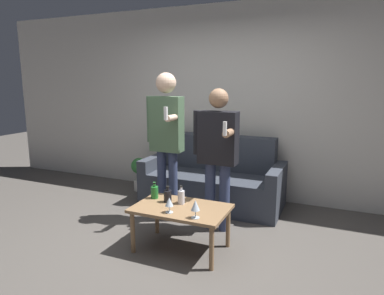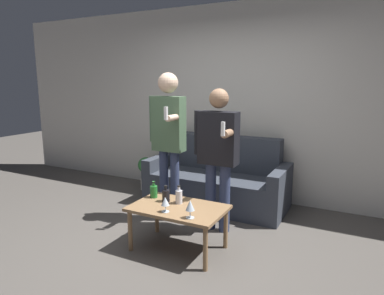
% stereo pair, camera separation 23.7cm
% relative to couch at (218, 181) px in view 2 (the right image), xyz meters
% --- Properties ---
extents(ground_plane, '(16.00, 16.00, 0.00)m').
position_rel_couch_xyz_m(ground_plane, '(0.06, -1.56, -0.32)').
color(ground_plane, '#514C47').
extents(wall_back, '(8.00, 0.06, 2.70)m').
position_rel_couch_xyz_m(wall_back, '(0.06, 0.47, 1.03)').
color(wall_back, silver).
rests_on(wall_back, ground_plane).
extents(couch, '(1.85, 0.82, 0.91)m').
position_rel_couch_xyz_m(couch, '(0.00, 0.00, 0.00)').
color(couch, '#383D47').
rests_on(couch, ground_plane).
extents(coffee_table, '(0.92, 0.58, 0.45)m').
position_rel_couch_xyz_m(coffee_table, '(0.16, -1.37, 0.07)').
color(coffee_table, '#8E6B47').
rests_on(coffee_table, ground_plane).
extents(bottle_orange, '(0.07, 0.07, 0.19)m').
position_rel_couch_xyz_m(bottle_orange, '(0.12, -1.29, 0.20)').
color(bottle_orange, silver).
rests_on(bottle_orange, coffee_table).
extents(bottle_green, '(0.08, 0.08, 0.17)m').
position_rel_couch_xyz_m(bottle_green, '(-0.21, -1.25, 0.19)').
color(bottle_green, '#23752D').
rests_on(bottle_green, coffee_table).
extents(bottle_dark, '(0.08, 0.08, 0.17)m').
position_rel_couch_xyz_m(bottle_dark, '(-0.03, -1.30, 0.19)').
color(bottle_dark, black).
rests_on(bottle_dark, coffee_table).
extents(wine_glass_near, '(0.08, 0.08, 0.17)m').
position_rel_couch_xyz_m(wine_glass_near, '(0.39, -1.56, 0.24)').
color(wine_glass_near, silver).
rests_on(wine_glass_near, coffee_table).
extents(wine_glass_far, '(0.08, 0.08, 0.15)m').
position_rel_couch_xyz_m(wine_glass_far, '(0.12, -1.54, 0.22)').
color(wine_glass_far, silver).
rests_on(wine_glass_far, coffee_table).
extents(person_standing_left, '(0.45, 0.43, 1.75)m').
position_rel_couch_xyz_m(person_standing_left, '(-0.32, -0.74, 0.74)').
color(person_standing_left, navy).
rests_on(person_standing_left, ground_plane).
extents(person_standing_right, '(0.50, 0.41, 1.58)m').
position_rel_couch_xyz_m(person_standing_right, '(0.31, -0.77, 0.60)').
color(person_standing_right, navy).
rests_on(person_standing_right, ground_plane).
extents(potted_plant, '(0.24, 0.24, 0.51)m').
position_rel_couch_xyz_m(potted_plant, '(-1.23, 0.08, -0.01)').
color(potted_plant, silver).
rests_on(potted_plant, ground_plane).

